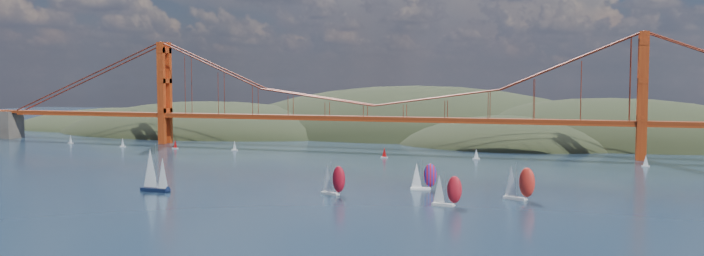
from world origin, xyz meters
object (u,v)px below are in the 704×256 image
(racer_2, at_px, (519,182))
(racer_1, at_px, (446,190))
(racer_0, at_px, (333,179))
(racer_rwb, at_px, (423,176))
(sloop_navy, at_px, (154,171))

(racer_2, bearing_deg, racer_1, -116.48)
(racer_0, xyz_separation_m, racer_rwb, (23.08, 18.21, -0.30))
(racer_1, bearing_deg, sloop_navy, -172.23)
(sloop_navy, relative_size, racer_rwb, 1.56)
(sloop_navy, height_order, racer_rwb, sloop_navy)
(racer_rwb, bearing_deg, sloop_navy, -174.86)
(racer_1, height_order, racer_rwb, racer_1)
(racer_1, relative_size, racer_2, 0.88)
(sloop_navy, distance_m, racer_0, 55.27)
(racer_2, distance_m, racer_rwb, 31.21)
(racer_1, height_order, racer_2, racer_2)
(sloop_navy, bearing_deg, racer_2, 13.63)
(sloop_navy, bearing_deg, racer_1, 5.55)
(sloop_navy, height_order, racer_1, sloop_navy)
(racer_2, relative_size, racer_rwb, 1.15)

